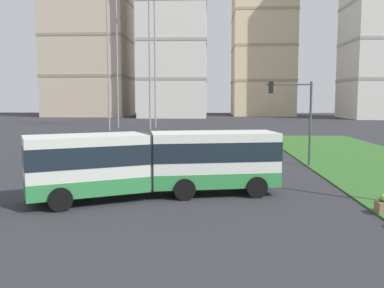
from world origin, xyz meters
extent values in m
cube|color=silver|center=(1.92, 13.54, 1.73)|extent=(6.36, 3.55, 2.55)
cube|color=#338C47|center=(1.92, 13.54, 0.80)|extent=(6.38, 3.58, 0.70)
cube|color=#19232D|center=(1.92, 13.54, 2.15)|extent=(6.40, 3.60, 0.90)
cube|color=silver|center=(-3.80, 11.61, 1.73)|extent=(5.77, 4.55, 2.55)
cube|color=#338C47|center=(-3.80, 11.61, 0.80)|extent=(5.80, 4.58, 0.70)
cube|color=#19232D|center=(-3.80, 11.61, 2.15)|extent=(5.82, 4.61, 0.90)
cylinder|color=#383838|center=(-1.03, 12.99, 1.72)|extent=(2.40, 2.40, 2.45)
cylinder|color=black|center=(3.46, 15.09, 0.50)|extent=(1.03, 0.46, 1.00)
cylinder|color=black|center=(3.92, 12.64, 0.50)|extent=(1.03, 0.46, 1.00)
cylinder|color=black|center=(0.12, 14.47, 0.50)|extent=(1.03, 0.46, 1.00)
cylinder|color=black|center=(0.58, 12.02, 0.50)|extent=(1.03, 0.46, 1.00)
cylinder|color=black|center=(-5.52, 12.15, 0.50)|extent=(1.02, 0.70, 1.00)
cylinder|color=black|center=(-4.41, 9.91, 0.50)|extent=(1.02, 0.70, 1.00)
sphere|color=#F9EFC6|center=(4.73, 14.97, 0.80)|extent=(0.24, 0.24, 0.24)
sphere|color=#F9EFC6|center=(5.06, 13.20, 0.80)|extent=(0.24, 0.24, 0.24)
cube|color=black|center=(-6.00, 24.47, 0.58)|extent=(4.54, 2.16, 0.80)
cube|color=black|center=(-6.15, 24.48, 1.28)|extent=(2.51, 1.87, 0.60)
cylinder|color=black|center=(-4.43, 25.24, 0.32)|extent=(0.66, 0.27, 0.64)
cylinder|color=black|center=(-4.58, 23.45, 0.32)|extent=(0.66, 0.27, 0.64)
cylinder|color=black|center=(-7.42, 25.49, 0.32)|extent=(0.66, 0.27, 0.64)
cylinder|color=black|center=(-7.57, 23.70, 0.32)|extent=(0.66, 0.27, 0.64)
sphere|color=yellow|center=(8.67, 10.01, 0.72)|extent=(0.20, 0.20, 0.20)
cylinder|color=#474C51|center=(8.55, 22.00, 2.88)|extent=(0.16, 0.16, 5.77)
cylinder|color=#474C51|center=(7.05, 22.00, 5.57)|extent=(3.01, 0.10, 0.10)
cube|color=black|center=(5.85, 22.00, 5.37)|extent=(0.28, 0.28, 0.80)
sphere|color=red|center=(5.85, 22.00, 5.62)|extent=(0.16, 0.16, 0.16)
sphere|color=yellow|center=(5.85, 22.00, 5.36)|extent=(0.16, 0.16, 0.16)
sphere|color=green|center=(5.85, 22.00, 5.10)|extent=(0.16, 0.16, 0.16)
cube|color=#C6B299|center=(-30.00, 103.87, 19.76)|extent=(20.60, 18.35, 39.53)
cube|color=gray|center=(-30.00, 103.87, 10.23)|extent=(20.80, 18.55, 0.70)
cube|color=gray|center=(-30.00, 103.87, 20.11)|extent=(20.80, 18.55, 0.70)
cube|color=gray|center=(-30.00, 103.87, 29.99)|extent=(20.80, 18.55, 0.70)
cube|color=silver|center=(-7.19, 97.80, 22.28)|extent=(16.21, 15.97, 44.55)
cube|color=#A4A099|center=(-7.19, 97.80, 9.26)|extent=(16.41, 16.17, 0.70)
cube|color=#A4A099|center=(-7.19, 97.80, 18.17)|extent=(16.41, 16.17, 0.70)
cube|color=#A4A099|center=(-7.19, 97.80, 27.08)|extent=(16.41, 16.17, 0.70)
cube|color=beige|center=(16.08, 110.08, 17.85)|extent=(15.87, 18.48, 35.69)
cube|color=#9C8D6E|center=(16.08, 110.08, 9.27)|extent=(16.07, 18.68, 0.70)
cube|color=#9C8D6E|center=(16.08, 110.08, 18.20)|extent=(16.07, 18.68, 0.70)
cube|color=#9C8D6E|center=(16.08, 110.08, 27.12)|extent=(16.07, 18.68, 0.70)
cube|color=silver|center=(41.37, 92.97, 25.80)|extent=(15.56, 16.16, 51.60)
cube|color=#A4A099|center=(41.37, 92.97, 8.95)|extent=(15.76, 16.36, 0.70)
cube|color=#A4A099|center=(41.37, 92.97, 17.55)|extent=(15.76, 16.36, 0.70)
cube|color=#A4A099|center=(41.37, 92.97, 26.15)|extent=(15.76, 16.36, 0.70)
cylinder|color=gray|center=(-6.89, 59.61, 16.48)|extent=(0.24, 0.24, 32.96)
cylinder|color=gray|center=(-12.89, 59.61, 16.48)|extent=(0.24, 0.24, 32.96)
cylinder|color=gray|center=(-6.89, 53.61, 16.48)|extent=(0.24, 0.24, 32.96)
cylinder|color=gray|center=(-12.89, 53.61, 16.48)|extent=(0.24, 0.24, 32.96)
camera|label=1|loc=(1.68, -6.57, 4.62)|focal=38.98mm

